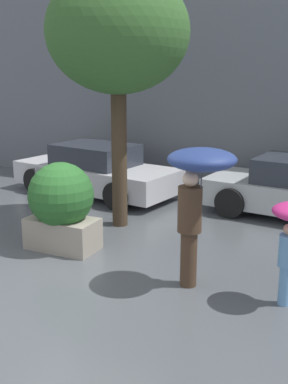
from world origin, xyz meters
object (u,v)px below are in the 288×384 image
(planter_box, at_px, (61,204))
(street_tree, at_px, (118,34))
(parked_car_near, at_px, (96,171))
(person_adult, at_px, (198,182))
(parking_meter, at_px, (39,187))

(planter_box, relative_size, street_tree, 0.32)
(parked_car_near, bearing_deg, planter_box, -148.37)
(planter_box, bearing_deg, person_adult, -9.49)
(parking_meter, bearing_deg, planter_box, -30.62)
(planter_box, relative_size, parked_car_near, 0.35)
(parked_car_near, distance_m, parking_meter, 3.25)
(person_adult, xyz_separation_m, street_tree, (-2.43, 2.13, 2.21))
(parked_car_near, bearing_deg, street_tree, -128.96)
(person_adult, bearing_deg, planter_box, 169.15)
(person_adult, relative_size, street_tree, 0.42)
(parked_car_near, height_order, street_tree, street_tree)
(street_tree, xyz_separation_m, parking_meter, (-1.16, -1.15, -2.89))
(person_adult, distance_m, parked_car_near, 6.01)
(planter_box, bearing_deg, parked_car_near, 112.33)
(person_adult, distance_m, street_tree, 3.92)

